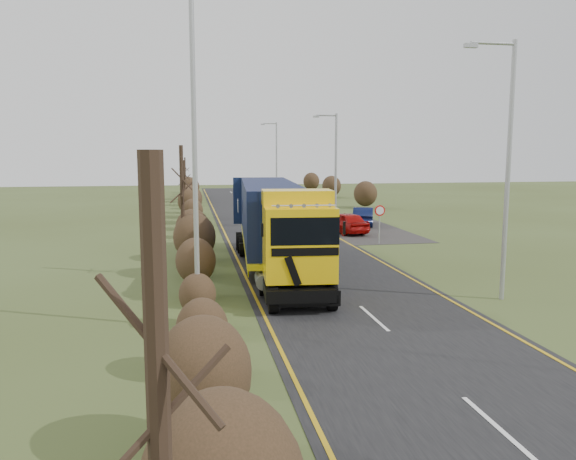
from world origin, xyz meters
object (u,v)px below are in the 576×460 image
(car_red_hatchback, at_px, (346,223))
(streetlight_near, at_px, (505,159))
(car_blue_sedan, at_px, (363,216))
(speed_sign, at_px, (380,217))
(lorry, at_px, (273,221))

(car_red_hatchback, height_order, streetlight_near, streetlight_near)
(car_blue_sedan, distance_m, speed_sign, 9.14)
(lorry, height_order, streetlight_near, streetlight_near)
(streetlight_near, bearing_deg, car_blue_sedan, 85.65)
(lorry, bearing_deg, speed_sign, 46.48)
(lorry, distance_m, car_red_hatchback, 14.04)
(car_red_hatchback, bearing_deg, lorry, 46.96)
(car_blue_sedan, bearing_deg, speed_sign, 97.30)
(speed_sign, bearing_deg, lorry, -138.03)
(lorry, height_order, car_blue_sedan, lorry)
(lorry, height_order, speed_sign, lorry)
(car_red_hatchback, height_order, speed_sign, speed_sign)
(car_blue_sedan, height_order, speed_sign, speed_sign)
(lorry, distance_m, streetlight_near, 10.81)
(car_blue_sedan, bearing_deg, car_red_hatchback, 75.68)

